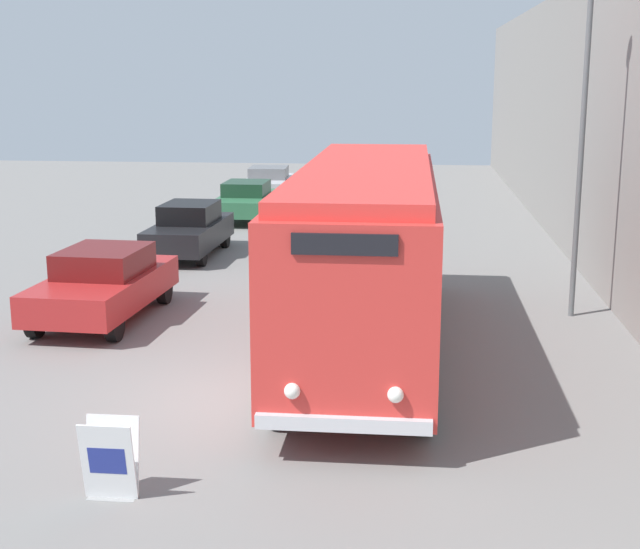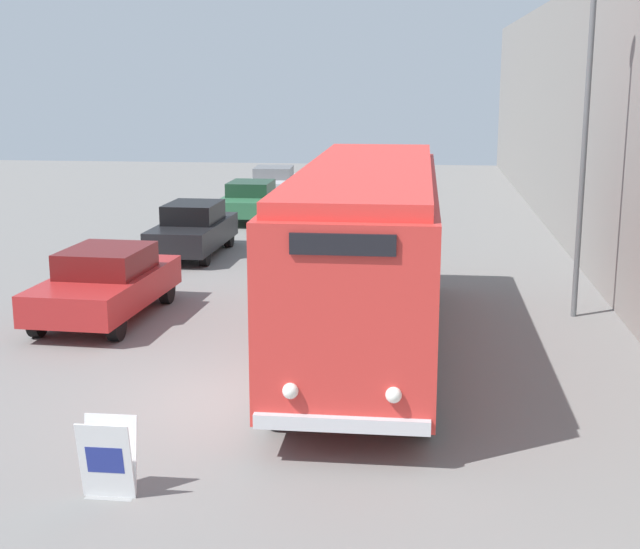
# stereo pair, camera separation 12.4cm
# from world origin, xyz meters

# --- Properties ---
(ground_plane) EXTENTS (80.00, 80.00, 0.00)m
(ground_plane) POSITION_xyz_m (0.00, 0.00, 0.00)
(ground_plane) COLOR slate
(building_wall_right) EXTENTS (0.30, 60.00, 7.78)m
(building_wall_right) POSITION_xyz_m (7.44, 10.00, 3.89)
(building_wall_right) COLOR gray
(building_wall_right) RESTS_ON ground_plane
(vintage_bus) EXTENTS (2.50, 10.90, 3.55)m
(vintage_bus) POSITION_xyz_m (1.93, 3.13, 2.00)
(vintage_bus) COLOR black
(vintage_bus) RESTS_ON ground_plane
(sign_board) EXTENTS (0.68, 0.39, 1.03)m
(sign_board) POSITION_xyz_m (-0.89, -3.46, 0.50)
(sign_board) COLOR gray
(sign_board) RESTS_ON ground_plane
(streetlamp) EXTENTS (0.36, 0.36, 7.37)m
(streetlamp) POSITION_xyz_m (6.30, 6.02, 4.69)
(streetlamp) COLOR #595E60
(streetlamp) RESTS_ON ground_plane
(parked_car_near) EXTENTS (2.17, 4.55, 1.54)m
(parked_car_near) POSITION_xyz_m (-3.82, 4.69, 0.79)
(parked_car_near) COLOR black
(parked_car_near) RESTS_ON ground_plane
(parked_car_mid) EXTENTS (1.81, 4.28, 1.54)m
(parked_car_mid) POSITION_xyz_m (-3.71, 11.75, 0.77)
(parked_car_mid) COLOR black
(parked_car_mid) RESTS_ON ground_plane
(parked_car_far) EXTENTS (1.81, 4.17, 1.41)m
(parked_car_far) POSITION_xyz_m (-3.28, 18.41, 0.73)
(parked_car_far) COLOR black
(parked_car_far) RESTS_ON ground_plane
(parked_car_distant) EXTENTS (2.07, 4.30, 1.39)m
(parked_car_distant) POSITION_xyz_m (-3.35, 23.95, 0.73)
(parked_car_distant) COLOR black
(parked_car_distant) RESTS_ON ground_plane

